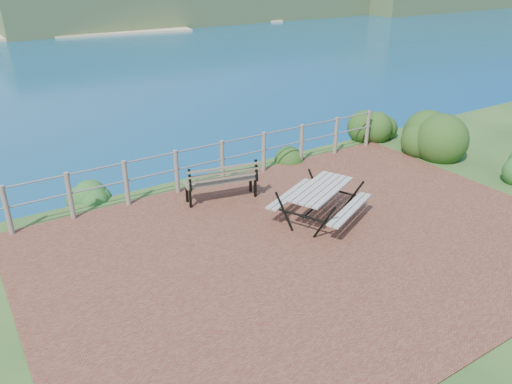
% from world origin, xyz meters
% --- Properties ---
extents(ground, '(10.00, 7.00, 0.12)m').
position_xyz_m(ground, '(0.00, 0.00, 0.00)').
color(ground, brown).
rests_on(ground, ground).
extents(safety_railing, '(9.40, 0.10, 1.00)m').
position_xyz_m(safety_railing, '(0.00, 3.35, 0.57)').
color(safety_railing, '#6B5B4C').
rests_on(safety_railing, ground).
extents(picnic_table, '(1.78, 1.32, 0.70)m').
position_xyz_m(picnic_table, '(0.69, 0.64, 0.45)').
color(picnic_table, gray).
rests_on(picnic_table, ground).
extents(park_bench, '(1.62, 0.70, 0.89)m').
position_xyz_m(park_bench, '(-0.50, 2.52, 0.59)').
color(park_bench, brown).
rests_on(park_bench, ground).
extents(shrub_right_front, '(1.41, 1.41, 2.00)m').
position_xyz_m(shrub_right_front, '(5.33, 2.01, 0.00)').
color(shrub_right_front, '#1D4013').
rests_on(shrub_right_front, ground).
extents(shrub_right_edge, '(1.08, 1.08, 1.54)m').
position_xyz_m(shrub_right_edge, '(5.27, 3.56, 0.00)').
color(shrub_right_edge, '#1D4013').
rests_on(shrub_right_edge, ground).
extents(shrub_lip_west, '(0.88, 0.88, 0.67)m').
position_xyz_m(shrub_lip_west, '(-2.91, 4.02, 0.00)').
color(shrub_lip_west, '#215822').
rests_on(shrub_lip_west, ground).
extents(shrub_lip_east, '(0.80, 0.80, 0.55)m').
position_xyz_m(shrub_lip_east, '(2.29, 3.75, 0.00)').
color(shrub_lip_east, '#1D4013').
rests_on(shrub_lip_east, ground).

